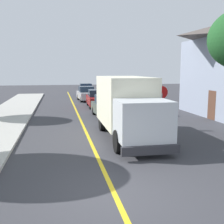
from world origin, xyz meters
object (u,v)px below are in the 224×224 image
at_px(parked_car_near, 107,107).
at_px(parked_car_far, 86,94).
at_px(box_truck, 127,105).
at_px(parked_van_across, 143,105).
at_px(stop_sign, 162,99).
at_px(parked_car_furthest, 86,90).
at_px(parked_car_mid, 97,99).

height_order(parked_car_near, parked_car_far, same).
relative_size(box_truck, parked_van_across, 1.61).
xyz_separation_m(box_truck, parked_car_far, (-0.33, 18.17, -0.97)).
bearing_deg(stop_sign, parked_van_across, 83.20).
bearing_deg(stop_sign, parked_car_furthest, 95.32).
bearing_deg(parked_car_far, parked_car_near, -88.01).
xyz_separation_m(parked_car_furthest, parked_van_across, (2.87, -17.85, 0.00)).
distance_m(box_truck, parked_car_near, 6.57).
height_order(parked_car_mid, parked_car_far, same).
bearing_deg(parked_car_mid, stop_sign, -77.84).
relative_size(parked_car_mid, stop_sign, 1.67).
bearing_deg(parked_car_near, parked_van_across, 13.42).
bearing_deg(parked_car_far, parked_van_across, -72.26).
height_order(parked_car_near, parked_van_across, same).
relative_size(parked_car_far, parked_car_furthest, 1.01).
relative_size(parked_car_furthest, parked_van_across, 0.99).
bearing_deg(parked_car_mid, parked_car_far, 94.68).
bearing_deg(parked_car_mid, box_truck, -90.63).
xyz_separation_m(parked_car_far, parked_van_across, (3.50, -10.94, 0.00)).
distance_m(box_truck, parked_car_mid, 12.47).
distance_m(box_truck, parked_car_furthest, 25.11).
distance_m(parked_car_near, parked_car_far, 11.68).
height_order(parked_car_far, stop_sign, stop_sign).
bearing_deg(parked_car_mid, parked_car_furthest, 89.29).
distance_m(parked_car_mid, parked_car_far, 5.76).
distance_m(parked_car_near, parked_van_across, 3.18).
height_order(parked_car_furthest, stop_sign, stop_sign).
distance_m(parked_car_furthest, parked_van_across, 18.08).
relative_size(parked_car_mid, parked_car_furthest, 1.00).
bearing_deg(parked_car_far, stop_sign, -80.39).
relative_size(parked_car_mid, parked_car_far, 0.99).
bearing_deg(parked_van_across, parked_car_far, 107.74).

